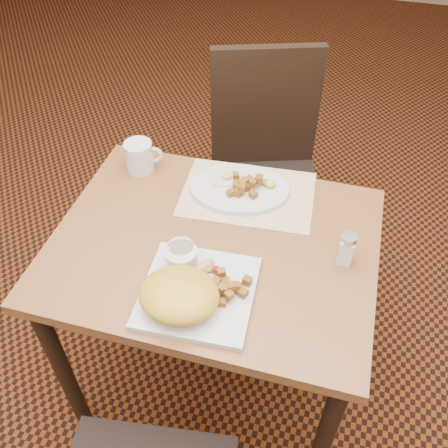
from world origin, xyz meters
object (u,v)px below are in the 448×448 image
table (214,267)px  plate_square (198,292)px  coffee_mug (140,157)px  plate_oval (239,189)px  chair_far (266,163)px  salt_shaker (347,248)px

table → plate_square: size_ratio=3.21×
coffee_mug → plate_oval: bearing=-3.8°
chair_far → table: bearing=69.0°
plate_oval → salt_shaker: 0.40m
chair_far → plate_oval: size_ratio=3.19×
plate_oval → salt_shaker: (0.34, -0.20, 0.04)m
plate_square → salt_shaker: size_ratio=2.80×
table → chair_far: size_ratio=0.93×
table → salt_shaker: salt_shaker is taller
salt_shaker → table: bearing=-176.0°
salt_shaker → coffee_mug: 0.71m
plate_oval → coffee_mug: (-0.33, 0.02, 0.04)m
plate_square → coffee_mug: (-0.33, 0.43, 0.04)m
plate_square → coffee_mug: bearing=127.3°
table → coffee_mug: size_ratio=7.76×
plate_square → coffee_mug: 0.54m
table → plate_square: plate_square is taller
chair_far → coffee_mug: size_ratio=8.36×
table → chair_far: 0.66m
table → salt_shaker: (0.36, 0.03, 0.16)m
salt_shaker → coffee_mug: (-0.67, 0.22, -0.00)m
table → chair_far: (0.02, 0.65, -0.10)m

